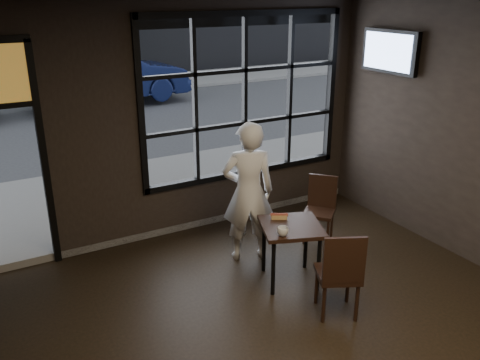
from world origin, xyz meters
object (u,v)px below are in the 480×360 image
chair_near (338,271)px  navy_car (108,76)px  cafe_table (290,253)px  man (248,192)px

chair_near → navy_car: 11.20m
chair_near → navy_car: bearing=-68.5°
cafe_table → man: (-0.15, 0.72, 0.52)m
cafe_table → navy_car: bearing=105.8°
chair_near → navy_car: (0.75, 11.17, 0.37)m
cafe_table → chair_near: bearing=-64.4°
chair_near → navy_car: navy_car is taller
chair_near → man: size_ratio=0.55×
man → navy_car: size_ratio=0.38×
navy_car → chair_near: bearing=172.1°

